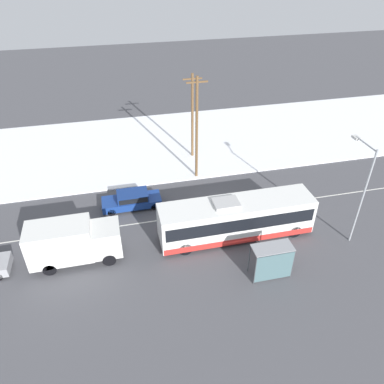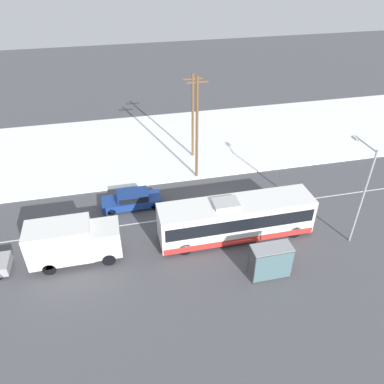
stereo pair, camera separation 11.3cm
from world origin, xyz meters
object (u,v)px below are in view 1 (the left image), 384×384
at_px(bus_shelter, 273,259).
at_px(city_bus, 236,219).
at_px(box_truck, 72,241).
at_px(sedan_car, 132,199).
at_px(streetlamp, 362,183).
at_px(utility_pole_roadside, 197,128).
at_px(pedestrian_at_stop, 273,249).
at_px(utility_pole_snowlot, 192,116).

bearing_deg(bus_shelter, city_bus, 101.77).
height_order(city_bus, box_truck, city_bus).
xyz_separation_m(sedan_car, streetlamp, (15.20, -7.29, 3.97)).
bearing_deg(box_truck, streetlamp, -5.82).
relative_size(city_bus, sedan_car, 2.36).
bearing_deg(sedan_car, streetlamp, 154.39).
relative_size(streetlamp, utility_pole_roadside, 0.80).
xyz_separation_m(pedestrian_at_stop, bus_shelter, (-0.65, -1.43, 0.64)).
xyz_separation_m(box_truck, utility_pole_roadside, (10.70, 8.68, 3.23)).
xyz_separation_m(bus_shelter, streetlamp, (7.15, 2.57, 3.08)).
bearing_deg(utility_pole_roadside, bus_shelter, -82.30).
bearing_deg(pedestrian_at_stop, box_truck, 166.54).
distance_m(sedan_car, bus_shelter, 12.76).
relative_size(sedan_car, utility_pole_roadside, 0.51).
height_order(sedan_car, utility_pole_snowlot, utility_pole_snowlot).
height_order(box_truck, pedestrian_at_stop, box_truck).
xyz_separation_m(sedan_car, pedestrian_at_stop, (8.71, -8.43, 0.26)).
relative_size(pedestrian_at_stop, streetlamp, 0.22).
height_order(pedestrian_at_stop, utility_pole_roadside, utility_pole_roadside).
bearing_deg(city_bus, pedestrian_at_stop, -62.79).
bearing_deg(sedan_car, pedestrian_at_stop, 135.93).
distance_m(pedestrian_at_stop, bus_shelter, 1.69).
height_order(bus_shelter, streetlamp, streetlamp).
xyz_separation_m(sedan_car, bus_shelter, (8.06, -9.86, 0.90)).
relative_size(city_bus, pedestrian_at_stop, 6.75).
distance_m(box_truck, sedan_car, 6.96).
bearing_deg(utility_pole_snowlot, streetlamp, -60.08).
height_order(pedestrian_at_stop, bus_shelter, bus_shelter).
bearing_deg(bus_shelter, sedan_car, 129.26).
xyz_separation_m(bus_shelter, utility_pole_snowlot, (-1.26, 17.18, 2.75)).
bearing_deg(city_bus, utility_pole_roadside, 95.56).
height_order(box_truck, utility_pole_snowlot, utility_pole_snowlot).
bearing_deg(box_truck, city_bus, -0.21).
bearing_deg(utility_pole_snowlot, sedan_car, -132.89).
relative_size(box_truck, pedestrian_at_stop, 3.63).
bearing_deg(streetlamp, box_truck, 174.18).
xyz_separation_m(streetlamp, utility_pole_snowlot, (-8.40, 14.61, -0.33)).
bearing_deg(utility_pole_snowlot, city_bus, -88.58).
height_order(box_truck, utility_pole_roadside, utility_pole_roadside).
bearing_deg(streetlamp, pedestrian_at_stop, -170.02).
height_order(bus_shelter, utility_pole_roadside, utility_pole_roadside).
distance_m(pedestrian_at_stop, utility_pole_roadside, 12.68).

